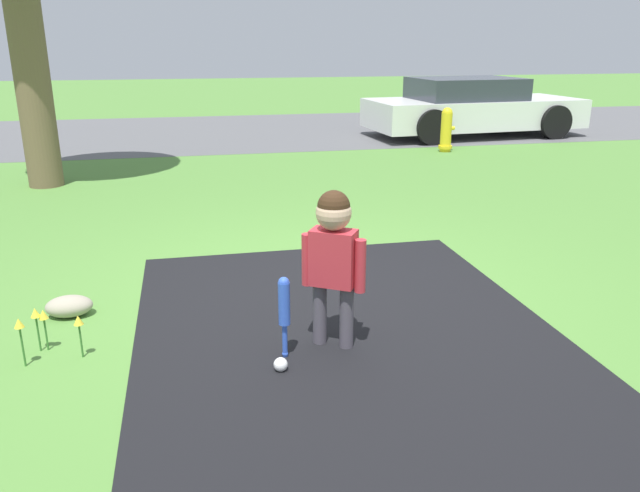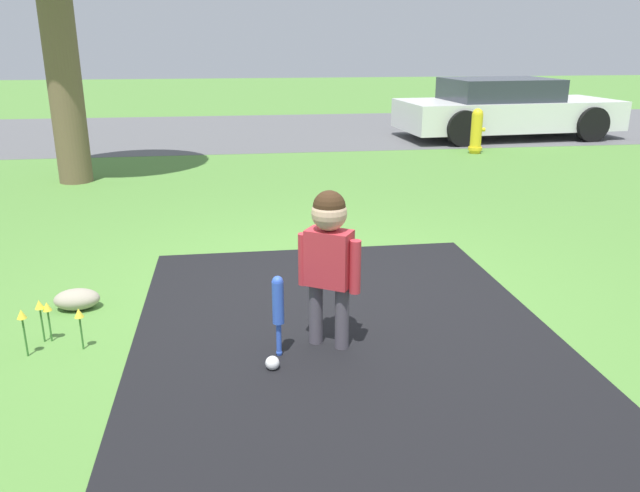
# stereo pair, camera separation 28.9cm
# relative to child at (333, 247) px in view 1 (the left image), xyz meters

# --- Properties ---
(ground_plane) EXTENTS (60.00, 60.00, 0.00)m
(ground_plane) POSITION_rel_child_xyz_m (0.08, 0.99, -0.68)
(ground_plane) COLOR #518438
(street_strip) EXTENTS (40.00, 6.00, 0.01)m
(street_strip) POSITION_rel_child_xyz_m (0.08, 10.42, -0.67)
(street_strip) COLOR #59595B
(street_strip) RESTS_ON ground
(child) EXTENTS (0.37, 0.29, 1.04)m
(child) POSITION_rel_child_xyz_m (0.00, 0.00, 0.00)
(child) COLOR #4C4751
(child) RESTS_ON ground
(baseball_bat) EXTENTS (0.07, 0.07, 0.54)m
(baseball_bat) POSITION_rel_child_xyz_m (-0.33, -0.10, -0.33)
(baseball_bat) COLOR blue
(baseball_bat) RESTS_ON ground
(sports_ball) EXTENTS (0.09, 0.09, 0.09)m
(sports_ball) POSITION_rel_child_xyz_m (-0.39, -0.27, -0.63)
(sports_ball) COLOR white
(sports_ball) RESTS_ON ground
(fire_hydrant) EXTENTS (0.27, 0.25, 0.79)m
(fire_hydrant) POSITION_rel_child_xyz_m (3.73, 6.93, -0.29)
(fire_hydrant) COLOR yellow
(fire_hydrant) RESTS_ON ground
(parked_car) EXTENTS (4.52, 2.22, 1.19)m
(parked_car) POSITION_rel_child_xyz_m (5.02, 8.66, -0.10)
(parked_car) COLOR silver
(parked_car) RESTS_ON ground
(flower_bed) EXTENTS (0.39, 0.26, 0.32)m
(flower_bed) POSITION_rel_child_xyz_m (-1.80, 0.23, -0.43)
(flower_bed) COLOR #38702D
(flower_bed) RESTS_ON ground
(edging_rock) EXTENTS (0.33, 0.23, 0.15)m
(edging_rock) POSITION_rel_child_xyz_m (-1.77, 0.84, -0.60)
(edging_rock) COLOR #9E937F
(edging_rock) RESTS_ON ground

